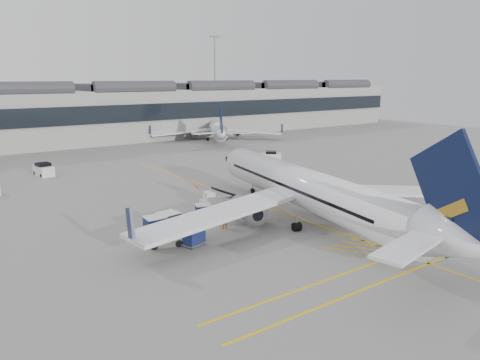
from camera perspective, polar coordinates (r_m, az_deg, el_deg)
ground at (r=40.09m, az=-1.54°, el=-7.83°), size 220.00×220.00×0.00m
terminal at (r=105.39m, az=-24.55°, el=7.13°), size 200.00×20.45×12.40m
light_masts at (r=118.64m, az=-27.16°, el=11.41°), size 113.00×0.60×25.45m
apron_markings at (r=53.41m, az=1.20°, el=-2.62°), size 0.25×60.00×0.01m
airliner_main at (r=45.66m, az=8.54°, el=-1.27°), size 36.48×40.23×10.81m
airliner_far at (r=106.29m, az=-2.90°, el=6.31°), size 26.65×29.40×8.68m
belt_loader at (r=51.68m, az=-2.66°, el=-2.46°), size 5.23×2.39×2.08m
baggage_cart_a at (r=46.35m, az=-4.52°, el=-3.90°), size 1.90×1.74×1.63m
baggage_cart_b at (r=42.67m, az=-8.71°, el=-5.15°), size 2.13×1.83×2.04m
baggage_cart_c at (r=39.72m, az=-5.85°, el=-6.46°), size 2.26×2.04×1.99m
baggage_cart_d at (r=41.82m, az=-10.29°, el=-5.61°), size 2.02×1.71×2.00m
ramp_agent_a at (r=49.87m, az=1.33°, el=-2.68°), size 0.69×0.77×1.76m
ramp_agent_b at (r=43.96m, az=-2.05°, el=-4.82°), size 0.83×0.65×1.70m
pushback_tug at (r=40.12m, az=-9.09°, el=-6.90°), size 3.26×2.56×1.60m
safety_cone_nose at (r=60.30m, az=-5.34°, el=-0.65°), size 0.40×0.40×0.56m
safety_cone_engine at (r=51.86m, az=4.62°, el=-2.88°), size 0.32×0.32×0.44m
service_van_mid at (r=72.83m, az=-22.84°, el=1.14°), size 2.31×3.87×1.88m
service_van_right at (r=78.79m, az=3.80°, el=2.85°), size 3.70×3.46×1.74m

